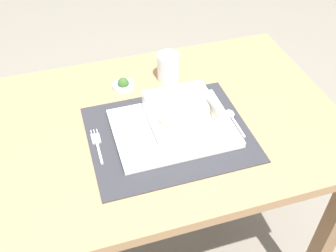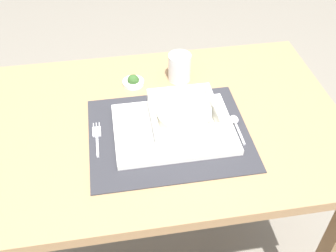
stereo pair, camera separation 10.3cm
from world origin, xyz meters
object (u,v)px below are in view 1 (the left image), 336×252
spoon (232,116)px  butter_knife (222,121)px  condiment_saucer (123,85)px  porridge_bowl (182,114)px  dining_table (163,147)px  fork (97,143)px  drinking_glass (168,68)px

spoon → butter_knife: bearing=-166.3°
condiment_saucer → spoon: bearing=-41.6°
porridge_bowl → butter_knife: 0.11m
dining_table → butter_knife: 0.20m
porridge_bowl → fork: size_ratio=1.33×
spoon → drinking_glass: drinking_glass is taller
porridge_bowl → spoon: bearing=-6.2°
porridge_bowl → drinking_glass: 0.21m
butter_knife → drinking_glass: size_ratio=1.65×
fork → butter_knife: size_ratio=0.92×
fork → drinking_glass: 0.34m
spoon → drinking_glass: bearing=113.1°
dining_table → drinking_glass: size_ratio=11.52×
porridge_bowl → butter_knife: (0.11, -0.02, -0.03)m
drinking_glass → condiment_saucer: (-0.14, -0.00, -0.03)m
condiment_saucer → fork: bearing=-118.7°
dining_table → spoon: size_ratio=8.86×
dining_table → condiment_saucer: size_ratio=15.19×
fork → butter_knife: (0.34, -0.02, 0.00)m
porridge_bowl → condiment_saucer: 0.24m
porridge_bowl → spoon: 0.14m
condiment_saucer → porridge_bowl: bearing=-61.4°
drinking_glass → fork: bearing=-139.9°
porridge_bowl → drinking_glass: bearing=82.5°
drinking_glass → dining_table: bearing=-111.8°
dining_table → fork: (-0.19, -0.04, 0.11)m
dining_table → spoon: 0.22m
condiment_saucer → dining_table: bearing=-68.0°
drinking_glass → condiment_saucer: 0.14m
porridge_bowl → drinking_glass: (0.03, 0.21, -0.00)m
spoon → butter_knife: spoon is taller
porridge_bowl → condiment_saucer: porridge_bowl is taller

